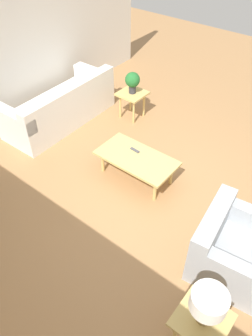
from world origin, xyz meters
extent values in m
plane|color=#A87A4C|center=(0.00, 0.00, 0.00)|extent=(14.00, 14.00, 0.00)
cube|color=white|center=(2.32, -0.58, 0.21)|extent=(0.93, 2.18, 0.43)
cube|color=white|center=(1.98, -0.59, 0.62)|extent=(0.25, 2.16, 0.38)
cube|color=white|center=(2.34, -1.56, 0.55)|extent=(0.88, 0.22, 0.25)
cube|color=white|center=(2.30, 0.40, 0.55)|extent=(0.88, 0.22, 0.25)
cube|color=#A8ADB2|center=(-1.60, 0.30, 0.19)|extent=(1.00, 1.06, 0.38)
cube|color=#A8ADB2|center=(-1.25, 0.34, 0.58)|extent=(0.31, 0.98, 0.39)
cube|color=#A8ADB2|center=(-1.65, 0.69, 0.51)|extent=(0.91, 0.27, 0.25)
cube|color=#A8ADB2|center=(-1.55, -0.10, 0.51)|extent=(0.91, 0.27, 0.25)
cube|color=tan|center=(0.26, -0.23, 0.38)|extent=(1.20, 0.64, 0.04)
cylinder|color=tan|center=(-0.23, -0.44, 0.18)|extent=(0.05, 0.05, 0.36)
cylinder|color=tan|center=(0.75, -0.44, 0.18)|extent=(0.05, 0.05, 0.36)
cylinder|color=tan|center=(-0.23, -0.01, 0.18)|extent=(0.05, 0.05, 0.36)
cylinder|color=tan|center=(0.75, -0.01, 0.18)|extent=(0.05, 0.05, 0.36)
cube|color=tan|center=(1.35, -1.53, 0.50)|extent=(0.48, 0.48, 0.04)
cylinder|color=tan|center=(1.19, -1.70, 0.24)|extent=(0.04, 0.04, 0.48)
cylinder|color=tan|center=(1.51, -1.70, 0.24)|extent=(0.04, 0.04, 0.48)
cylinder|color=tan|center=(1.19, -1.37, 0.24)|extent=(0.04, 0.04, 0.48)
cylinder|color=tan|center=(1.51, -1.37, 0.24)|extent=(0.04, 0.04, 0.48)
cube|color=tan|center=(-1.67, 1.33, 0.50)|extent=(0.48, 0.48, 0.04)
cylinder|color=tan|center=(-1.83, 1.17, 0.24)|extent=(0.04, 0.04, 0.48)
cylinder|color=tan|center=(-1.51, 1.17, 0.24)|extent=(0.04, 0.04, 0.48)
cylinder|color=tan|center=(-1.51, 1.49, 0.24)|extent=(0.04, 0.04, 0.48)
cylinder|color=#333338|center=(1.35, -1.53, 0.59)|extent=(0.13, 0.13, 0.15)
sphere|color=#236B2D|center=(1.35, -1.53, 0.78)|extent=(0.27, 0.27, 0.27)
cylinder|color=#997F4C|center=(-1.67, 1.33, 0.65)|extent=(0.12, 0.12, 0.26)
cylinder|color=white|center=(-1.67, 1.33, 0.86)|extent=(0.33, 0.33, 0.18)
cube|color=#4C4C51|center=(0.37, -0.33, 0.41)|extent=(0.16, 0.05, 0.02)
camera|label=1|loc=(-1.92, 2.76, 3.54)|focal=35.00mm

